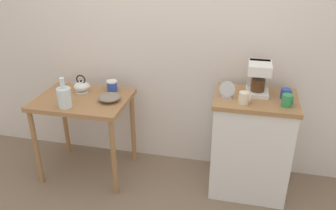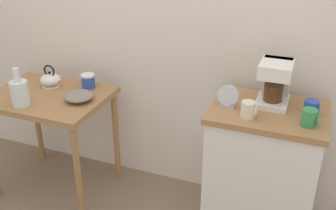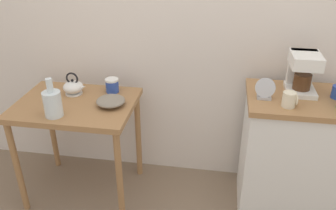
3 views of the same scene
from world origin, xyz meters
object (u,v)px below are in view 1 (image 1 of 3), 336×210
Objects in this scene: bowl_stoneware at (109,97)px; teakettle at (82,86)px; glass_carafe_vase at (64,97)px; canister_enamel at (112,86)px; coffee_maker at (259,76)px; mug_blue at (286,94)px; table_clock at (227,90)px; mug_small_cream at (244,98)px; mug_tall_green at (287,100)px.

bowl_stoneware is 0.34m from teakettle.
glass_carafe_vase is 2.51× the size of canister_enamel.
coffee_maker reaches higher than canister_enamel.
canister_enamel is 1.51m from mug_blue.
coffee_maker reaches higher than table_clock.
mug_blue is (1.76, -0.02, 0.11)m from teakettle.
coffee_maker is 2.81× the size of mug_small_cream.
teakettle is 2.05× the size of mug_blue.
glass_carafe_vase reaches higher than table_clock.
glass_carafe_vase is 1.45m from mug_small_cream.
table_clock reaches higher than canister_enamel.
glass_carafe_vase reaches higher than mug_blue.
coffee_maker is at bearing 1.72° from teakettle.
teakettle is 1.56m from coffee_maker.
mug_tall_green reaches higher than mug_small_cream.
glass_carafe_vase is 1.79m from mug_blue.
canister_enamel is at bearing 57.04° from glass_carafe_vase.
canister_enamel is (0.26, 0.08, -0.00)m from teakettle.
mug_small_cream is 0.32m from mug_tall_green.
coffee_maker is 2.77× the size of mug_tall_green.
glass_carafe_vase is at bearing -170.39° from table_clock.
glass_carafe_vase is (-0.31, -0.19, 0.06)m from bowl_stoneware.
glass_carafe_vase is at bearing -89.44° from teakettle.
mug_small_cream reaches higher than canister_enamel.
mug_small_cream reaches higher than teakettle.
glass_carafe_vase is 1.92× the size of table_clock.
mug_blue reaches higher than bowl_stoneware.
glass_carafe_vase is 1.33m from table_clock.
glass_carafe_vase is 0.48m from canister_enamel.
mug_tall_green is at bearing -44.85° from coffee_maker.
coffee_maker is 0.27m from mug_small_cream.
mug_blue is 0.90× the size of mug_tall_green.
bowl_stoneware is 0.74× the size of coffee_maker.
bowl_stoneware is 1.44× the size of table_clock.
canister_enamel is at bearing 167.26° from mug_small_cream.
mug_small_cream is 0.16m from table_clock.
mug_blue is at bearing 27.75° from mug_small_cream.
glass_carafe_vase reaches higher than teakettle.
mug_tall_green is at bearing 5.06° from glass_carafe_vase.
bowl_stoneware is 2.06× the size of mug_tall_green.
glass_carafe_vase is (0.00, -0.32, 0.04)m from teakettle.
teakettle is at bearing -163.90° from canister_enamel.
mug_blue is (1.76, 0.30, 0.07)m from glass_carafe_vase.
teakettle is 0.67× the size of coffee_maker.
mug_blue is 0.92× the size of mug_small_cream.
mug_small_cream is at bearing -2.97° from bowl_stoneware.
glass_carafe_vase is at bearing -166.47° from coffee_maker.
coffee_maker is at bearing 8.29° from bowl_stoneware.
mug_small_cream is (-0.10, -0.24, -0.10)m from coffee_maker.
mug_small_cream reaches higher than mug_blue.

